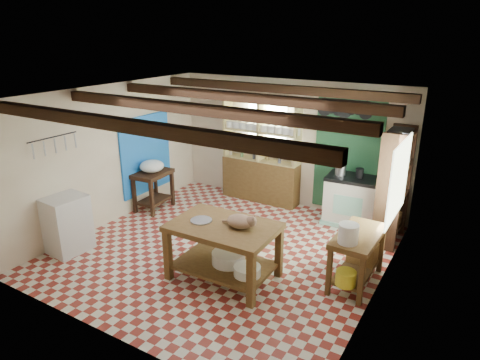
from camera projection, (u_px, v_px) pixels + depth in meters
The scene contains 30 objects.
floor at pixel (224, 250), 7.22m from camera, with size 5.00×5.00×0.02m, color maroon.
ceiling at pixel (222, 95), 6.35m from camera, with size 5.00×5.00×0.02m, color #48484D.
wall_back at pixel (289, 143), 8.81m from camera, with size 5.00×0.04×2.60m, color beige.
wall_front at pixel (101, 240), 4.76m from camera, with size 5.00×0.04×2.60m, color beige.
wall_left at pixel (111, 155), 7.99m from camera, with size 0.04×5.00×2.60m, color beige.
wall_right at pixel (383, 209), 5.57m from camera, with size 0.04×5.00×2.60m, color beige.
ceiling_beams at pixel (222, 103), 6.39m from camera, with size 5.00×3.80×0.15m, color #351F12.
blue_wall_patch at pixel (146, 154), 8.77m from camera, with size 0.04×1.40×1.60m, color blue.
green_wall_patch at pixel (348, 155), 8.19m from camera, with size 1.30×0.04×2.30m, color #1D492B.
window_back at pixel (267, 122), 8.90m from camera, with size 0.90×0.02×0.80m, color beige.
window_right at pixel (399, 180), 6.36m from camera, with size 0.02×1.30×1.20m, color beige.
utensil_rail at pixel (54, 144), 6.83m from camera, with size 0.06×0.90×0.28m, color black.
pot_rack at pixel (345, 110), 7.55m from camera, with size 0.86×0.12×0.36m, color black.
shelving_unit at pixel (261, 151), 8.99m from camera, with size 1.70×0.34×2.20m, color tan.
tall_rack at pixel (394, 187), 7.24m from camera, with size 0.40×0.86×2.00m, color #351F12.
work_table at pixel (224, 251), 6.29m from camera, with size 1.53×1.02×0.86m, color brown.
stove at pixel (351, 200), 8.08m from camera, with size 0.96×0.64×0.94m, color beige.
prep_table at pixel (154, 190), 8.76m from camera, with size 0.54×0.79×0.80m, color #351F12.
white_cabinet at pixel (67, 224), 7.06m from camera, with size 0.53×0.64×0.96m, color silver.
right_counter at pixel (357, 258), 6.16m from camera, with size 0.55×1.11×0.79m, color brown.
cat at pixel (240, 221), 6.04m from camera, with size 0.40×0.31×0.18m, color #9A7359.
steel_tray at pixel (201, 220), 6.26m from camera, with size 0.32×0.32×0.02m, color #98979E.
basin_large at pixel (228, 258), 6.34m from camera, with size 0.50×0.50×0.17m, color silver.
basin_small at pixel (247, 271), 6.04m from camera, with size 0.39×0.39×0.14m, color silver.
kettle_left at pixel (341, 169), 7.99m from camera, with size 0.20×0.20×0.23m, color #98979E.
kettle_right at pixel (360, 173), 7.85m from camera, with size 0.14×0.14×0.18m, color black.
enamel_bowl at pixel (152, 166), 8.58m from camera, with size 0.49×0.49×0.24m, color silver.
white_bucket at pixel (348, 234), 5.73m from camera, with size 0.27×0.27×0.27m, color silver.
wicker_basket at pixel (363, 253), 6.42m from camera, with size 0.40×0.32×0.28m, color #A07840.
yellow_tub at pixel (346, 278), 5.83m from camera, with size 0.28×0.28×0.21m, color gold.
Camera 1 is at (3.52, -5.36, 3.52)m, focal length 32.00 mm.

